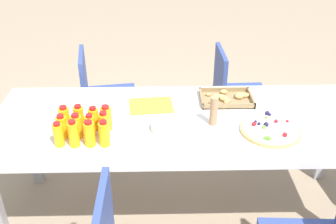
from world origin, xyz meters
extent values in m
plane|color=gray|center=(0.00, 0.00, 0.00)|extent=(12.00, 12.00, 0.00)
cube|color=silver|center=(0.00, 0.00, 0.70)|extent=(2.21, 0.83, 0.04)
cube|color=#99999E|center=(-1.02, 0.33, 0.34)|extent=(0.06, 0.06, 0.68)
cube|color=#99999E|center=(1.02, 0.33, 0.34)|extent=(0.06, 0.06, 0.68)
cube|color=#33478C|center=(-0.52, 0.76, 0.45)|extent=(0.45, 0.45, 0.04)
cube|color=#33478C|center=(-0.70, 0.73, 0.64)|extent=(0.08, 0.38, 0.38)
cylinder|color=silver|center=(-0.38, 0.94, 0.21)|extent=(0.02, 0.02, 0.41)
cylinder|color=silver|center=(-0.34, 0.63, 0.21)|extent=(0.02, 0.02, 0.41)
cylinder|color=silver|center=(-0.70, 0.90, 0.21)|extent=(0.02, 0.02, 0.41)
cylinder|color=silver|center=(-0.65, 0.58, 0.21)|extent=(0.02, 0.02, 0.41)
cube|color=#33478C|center=(0.50, 0.77, 0.45)|extent=(0.41, 0.41, 0.04)
cube|color=#33478C|center=(0.32, 0.76, 0.64)|extent=(0.04, 0.38, 0.38)
cylinder|color=silver|center=(0.66, 0.93, 0.21)|extent=(0.02, 0.02, 0.41)
cylinder|color=silver|center=(0.67, 0.61, 0.21)|extent=(0.02, 0.02, 0.41)
cylinder|color=silver|center=(0.34, 0.92, 0.21)|extent=(0.02, 0.02, 0.41)
cylinder|color=silver|center=(0.35, 0.60, 0.21)|extent=(0.02, 0.02, 0.41)
cylinder|color=#F9AF14|center=(-0.65, -0.24, 0.78)|extent=(0.05, 0.05, 0.12)
cylinder|color=red|center=(-0.65, -0.24, 0.85)|extent=(0.03, 0.03, 0.02)
cylinder|color=#F9AC14|center=(-0.57, -0.25, 0.79)|extent=(0.05, 0.05, 0.13)
cylinder|color=red|center=(-0.57, -0.25, 0.86)|extent=(0.04, 0.04, 0.02)
cylinder|color=#F9AF14|center=(-0.49, -0.24, 0.79)|extent=(0.06, 0.06, 0.13)
cylinder|color=red|center=(-0.49, -0.24, 0.86)|extent=(0.04, 0.04, 0.02)
cylinder|color=#F9AB14|center=(-0.42, -0.24, 0.79)|extent=(0.06, 0.06, 0.13)
cylinder|color=red|center=(-0.42, -0.24, 0.86)|extent=(0.04, 0.04, 0.02)
cylinder|color=#FAAF14|center=(-0.65, -0.17, 0.78)|extent=(0.06, 0.06, 0.12)
cylinder|color=red|center=(-0.65, -0.17, 0.85)|extent=(0.04, 0.04, 0.02)
cylinder|color=#FAAB14|center=(-0.57, -0.17, 0.78)|extent=(0.06, 0.06, 0.12)
cylinder|color=red|center=(-0.57, -0.17, 0.85)|extent=(0.04, 0.04, 0.02)
cylinder|color=#FAAE14|center=(-0.50, -0.16, 0.78)|extent=(0.05, 0.05, 0.12)
cylinder|color=red|center=(-0.50, -0.16, 0.85)|extent=(0.03, 0.03, 0.02)
cylinder|color=#F9AC14|center=(-0.43, -0.17, 0.79)|extent=(0.06, 0.06, 0.13)
cylinder|color=red|center=(-0.43, -0.17, 0.86)|extent=(0.04, 0.04, 0.02)
cylinder|color=#FAAF14|center=(-0.65, -0.09, 0.79)|extent=(0.06, 0.06, 0.13)
cylinder|color=red|center=(-0.65, -0.09, 0.86)|extent=(0.04, 0.04, 0.02)
cylinder|color=#FAAB14|center=(-0.57, -0.09, 0.79)|extent=(0.05, 0.05, 0.13)
cylinder|color=red|center=(-0.57, -0.09, 0.86)|extent=(0.04, 0.04, 0.02)
cylinder|color=#FAAC14|center=(-0.50, -0.09, 0.78)|extent=(0.05, 0.05, 0.12)
cylinder|color=red|center=(-0.50, -0.09, 0.85)|extent=(0.04, 0.04, 0.02)
cylinder|color=#F9AD14|center=(-0.43, -0.09, 0.79)|extent=(0.06, 0.06, 0.13)
cylinder|color=red|center=(-0.43, -0.09, 0.86)|extent=(0.04, 0.04, 0.02)
cylinder|color=tan|center=(0.46, -0.14, 0.73)|extent=(0.33, 0.33, 0.02)
cylinder|color=white|center=(0.46, -0.14, 0.74)|extent=(0.30, 0.30, 0.01)
sphere|color=red|center=(0.38, -0.11, 0.75)|extent=(0.03, 0.03, 0.03)
sphere|color=red|center=(0.57, -0.08, 0.75)|extent=(0.02, 0.02, 0.02)
sphere|color=#1E1947|center=(0.48, 0.00, 0.75)|extent=(0.03, 0.03, 0.03)
sphere|color=#1E1947|center=(0.49, -0.01, 0.75)|extent=(0.02, 0.02, 0.02)
sphere|color=#66B238|center=(0.46, -0.04, 0.75)|extent=(0.02, 0.02, 0.02)
sphere|color=red|center=(0.50, -0.08, 0.75)|extent=(0.02, 0.02, 0.02)
sphere|color=#1E1947|center=(0.44, -0.12, 0.76)|extent=(0.03, 0.03, 0.03)
sphere|color=#1E1947|center=(0.39, -0.08, 0.75)|extent=(0.02, 0.02, 0.02)
sphere|color=red|center=(0.51, -0.22, 0.75)|extent=(0.03, 0.03, 0.03)
sphere|color=#66B238|center=(0.42, -0.14, 0.75)|extent=(0.02, 0.02, 0.02)
sphere|color=#1E1947|center=(0.40, -0.11, 0.75)|extent=(0.02, 0.02, 0.02)
sphere|color=#66B238|center=(0.42, -0.25, 0.75)|extent=(0.03, 0.03, 0.03)
sphere|color=#66B238|center=(0.41, -0.24, 0.75)|extent=(0.02, 0.02, 0.02)
cube|color=olive|center=(0.28, 0.22, 0.73)|extent=(0.32, 0.22, 0.01)
cube|color=olive|center=(0.28, 0.11, 0.74)|extent=(0.32, 0.01, 0.03)
cube|color=olive|center=(0.28, 0.32, 0.74)|extent=(0.32, 0.01, 0.03)
cube|color=olive|center=(0.12, 0.22, 0.74)|extent=(0.01, 0.22, 0.03)
cube|color=olive|center=(0.43, 0.22, 0.74)|extent=(0.01, 0.22, 0.03)
ellipsoid|color=tan|center=(0.40, 0.24, 0.74)|extent=(0.05, 0.04, 0.03)
ellipsoid|color=tan|center=(0.27, 0.29, 0.74)|extent=(0.05, 0.03, 0.03)
ellipsoid|color=tan|center=(0.40, 0.24, 0.74)|extent=(0.03, 0.02, 0.02)
ellipsoid|color=tan|center=(0.22, 0.23, 0.74)|extent=(0.05, 0.04, 0.03)
ellipsoid|color=tan|center=(0.17, 0.26, 0.74)|extent=(0.03, 0.02, 0.02)
ellipsoid|color=tan|center=(0.36, 0.24, 0.75)|extent=(0.05, 0.04, 0.03)
ellipsoid|color=tan|center=(0.26, 0.20, 0.74)|extent=(0.05, 0.04, 0.03)
ellipsoid|color=tan|center=(0.36, 0.22, 0.75)|extent=(0.06, 0.04, 0.03)
ellipsoid|color=tan|center=(0.28, 0.18, 0.74)|extent=(0.04, 0.03, 0.02)
ellipsoid|color=tan|center=(0.36, 0.24, 0.74)|extent=(0.04, 0.03, 0.02)
ellipsoid|color=tan|center=(0.27, 0.16, 0.74)|extent=(0.03, 0.02, 0.02)
ellipsoid|color=tan|center=(0.19, 0.15, 0.74)|extent=(0.05, 0.04, 0.03)
ellipsoid|color=tan|center=(0.25, 0.23, 0.74)|extent=(0.05, 0.03, 0.03)
cylinder|color=silver|center=(-0.10, -0.10, 0.72)|extent=(0.18, 0.18, 0.00)
cylinder|color=silver|center=(-0.10, -0.10, 0.73)|extent=(0.18, 0.18, 0.00)
cylinder|color=silver|center=(-0.10, -0.10, 0.73)|extent=(0.18, 0.18, 0.00)
cylinder|color=silver|center=(-0.10, -0.10, 0.74)|extent=(0.18, 0.18, 0.00)
cylinder|color=silver|center=(-0.10, -0.10, 0.74)|extent=(0.18, 0.18, 0.00)
cylinder|color=silver|center=(-0.10, -0.10, 0.75)|extent=(0.18, 0.18, 0.00)
cylinder|color=silver|center=(-0.10, -0.10, 0.75)|extent=(0.18, 0.18, 0.00)
cylinder|color=silver|center=(-0.10, -0.10, 0.76)|extent=(0.18, 0.18, 0.00)
cube|color=white|center=(-0.84, 0.06, 0.73)|extent=(0.15, 0.15, 0.01)
cylinder|color=#9E7A56|center=(0.16, -0.05, 0.81)|extent=(0.04, 0.04, 0.17)
cube|color=yellow|center=(-0.19, 0.16, 0.72)|extent=(0.28, 0.22, 0.01)
camera|label=1|loc=(-0.13, -1.90, 1.89)|focal=41.89mm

